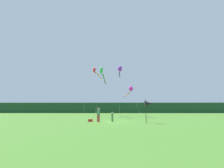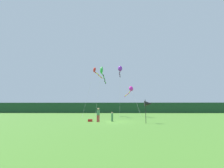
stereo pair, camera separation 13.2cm
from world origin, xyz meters
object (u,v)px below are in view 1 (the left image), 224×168
(person_adult, at_px, (98,114))
(kite_red, at_px, (95,71))
(banner_flag_pole, at_px, (148,104))
(kite_purple, at_px, (120,69))
(kite_green, at_px, (102,72))
(kite_magenta, at_px, (130,89))
(cooler_box, at_px, (90,120))
(person_child, at_px, (112,116))

(person_adult, bearing_deg, kite_red, 99.26)
(banner_flag_pole, xyz_separation_m, kite_purple, (-2.81, 14.54, 8.34))
(person_adult, xyz_separation_m, kite_red, (-2.70, 16.56, 10.13))
(banner_flag_pole, bearing_deg, kite_purple, 100.95)
(person_adult, relative_size, banner_flag_pole, 0.65)
(kite_green, bearing_deg, kite_magenta, 17.65)
(cooler_box, bearing_deg, kite_magenta, 63.58)
(cooler_box, xyz_separation_m, kite_magenta, (7.00, 14.08, 6.03))
(cooler_box, height_order, banner_flag_pole, banner_flag_pole)
(kite_magenta, bearing_deg, kite_red, 167.11)
(kite_red, bearing_deg, cooler_box, -84.39)
(person_child, xyz_separation_m, cooler_box, (-2.94, -0.19, -0.55))
(person_child, relative_size, kite_purple, 0.11)
(person_child, xyz_separation_m, kite_magenta, (4.06, 13.90, 5.48))
(person_child, height_order, kite_green, kite_green)
(kite_purple, bearing_deg, kite_green, -175.73)
(kite_magenta, height_order, kite_red, kite_red)
(person_child, distance_m, banner_flag_pole, 5.25)
(kite_red, xyz_separation_m, kite_purple, (6.09, -3.74, -0.52))
(kite_magenta, distance_m, kite_purple, 5.38)
(person_child, height_order, kite_red, kite_red)
(kite_purple, bearing_deg, kite_magenta, 35.62)
(person_adult, relative_size, kite_magenta, 0.21)
(cooler_box, distance_m, kite_purple, 16.77)
(kite_purple, bearing_deg, person_child, -97.42)
(kite_magenta, xyz_separation_m, kite_purple, (-2.48, -1.78, 4.43))
(person_child, distance_m, kite_purple, 15.73)
(person_child, bearing_deg, kite_green, 101.84)
(kite_purple, bearing_deg, person_adult, -104.84)
(banner_flag_pole, distance_m, kite_red, 22.18)
(cooler_box, bearing_deg, banner_flag_pole, -16.94)
(kite_green, bearing_deg, kite_red, 116.76)
(banner_flag_pole, bearing_deg, cooler_box, 163.06)
(cooler_box, xyz_separation_m, kite_purple, (4.52, 12.31, 10.46))
(kite_green, bearing_deg, person_child, -78.16)
(kite_magenta, relative_size, kite_red, 0.72)
(cooler_box, xyz_separation_m, kite_red, (-1.58, 16.05, 10.98))
(cooler_box, relative_size, kite_purple, 0.05)
(kite_red, bearing_deg, kite_purple, -31.54)
(person_adult, distance_m, banner_flag_pole, 6.57)
(person_child, xyz_separation_m, kite_green, (-2.48, 11.82, 9.16))
(person_adult, relative_size, kite_green, 0.16)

